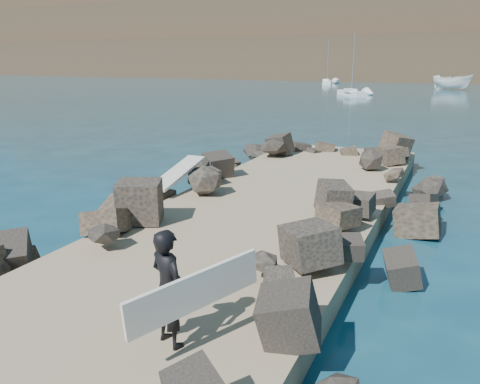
% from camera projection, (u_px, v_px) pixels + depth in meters
% --- Properties ---
extents(ground, '(800.00, 800.00, 0.00)m').
position_uv_depth(ground, '(256.00, 236.00, 12.70)').
color(ground, '#0F384C').
rests_on(ground, ground).
extents(jetty, '(6.00, 26.00, 0.60)m').
position_uv_depth(jetty, '(222.00, 252.00, 10.87)').
color(jetty, '#8C7759').
rests_on(jetty, ground).
extents(riprap_left, '(2.60, 22.00, 1.00)m').
position_uv_depth(riprap_left, '(134.00, 220.00, 12.44)').
color(riprap_left, black).
rests_on(riprap_left, ground).
extents(riprap_right, '(2.60, 22.00, 1.00)m').
position_uv_depth(riprap_right, '(352.00, 258.00, 10.06)').
color(riprap_right, black).
rests_on(riprap_right, ground).
extents(surfboard_resting, '(0.68, 2.56, 0.08)m').
position_uv_depth(surfboard_resting, '(178.00, 176.00, 14.90)').
color(surfboard_resting, silver).
rests_on(surfboard_resting, riprap_left).
extents(boat_imported, '(6.57, 4.32, 2.37)m').
position_uv_depth(boat_imported, '(452.00, 82.00, 72.84)').
color(boat_imported, white).
rests_on(boat_imported, ground).
extents(surfer_with_board, '(1.33, 2.02, 1.77)m').
position_uv_depth(surfer_with_board, '(172.00, 289.00, 6.62)').
color(surfer_with_board, black).
rests_on(surfer_with_board, jetty).
extents(sailboat_a, '(4.94, 6.22, 7.98)m').
position_uv_depth(sailboat_a, '(351.00, 93.00, 61.04)').
color(sailboat_a, white).
rests_on(sailboat_a, ground).
extents(sailboat_e, '(3.20, 7.21, 8.50)m').
position_uv_depth(sailboat_e, '(327.00, 82.00, 90.58)').
color(sailboat_e, white).
rests_on(sailboat_e, ground).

